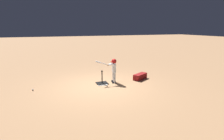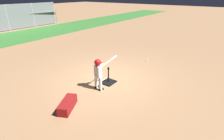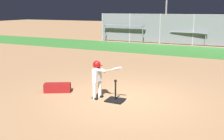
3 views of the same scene
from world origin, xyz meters
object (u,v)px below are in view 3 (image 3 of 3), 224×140
Objects in this scene: equipment_bag at (57,88)px; bleachers_far_left at (128,32)px; batter_child at (98,75)px; batting_tee at (115,99)px; bleachers_far_right at (191,38)px.

bleachers_far_left is at bearing 74.54° from equipment_bag.
bleachers_far_left is at bearing 108.08° from batter_child.
equipment_bag is at bearing -179.77° from batter_child.
batting_tee is 0.75× the size of equipment_bag.
batting_tee is 0.23× the size of bleachers_far_right.
bleachers_far_right is at bearing 53.92° from equipment_bag.
batter_child is 1.59m from equipment_bag.
equipment_bag is (-2.04, -0.02, 0.07)m from batting_tee.
bleachers_far_right is 3.33× the size of equipment_bag.
bleachers_far_right is (5.13, -0.06, -0.21)m from bleachers_far_left.
bleachers_far_right is at bearing 87.85° from batter_child.
batter_child is 0.32× the size of bleachers_far_left.
batter_child reaches higher than batting_tee.
bleachers_far_right reaches higher than equipment_bag.
batter_child reaches higher than equipment_bag.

